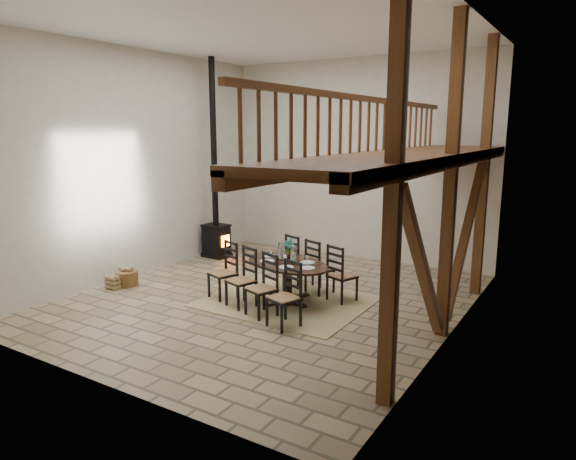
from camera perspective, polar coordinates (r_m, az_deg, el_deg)
The scene contains 7 objects.
ground at distance 10.18m, azimuth -2.16°, elevation -7.61°, with size 8.00×8.00×0.00m, color tan.
room_shell at distance 9.03m, azimuth 4.07°, elevation 9.48°, with size 7.02×8.02×5.01m.
rug at distance 9.99m, azimuth -0.09°, elevation -7.92°, with size 3.00×2.50×0.02m, color tan.
dining_table at distance 9.81m, azimuth -0.51°, elevation -5.85°, with size 2.64×2.70×1.24m.
wood_stove at distance 13.30m, azimuth -8.04°, elevation 1.75°, with size 0.68×0.53×5.00m.
log_basket at distance 11.48m, azimuth -17.49°, elevation -5.06°, with size 0.47×0.47×0.39m.
log_stack at distance 11.32m, azimuth -18.92°, elevation -5.50°, with size 0.29×0.20×0.29m.
Camera 1 is at (5.37, -8.00, 3.28)m, focal length 32.00 mm.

